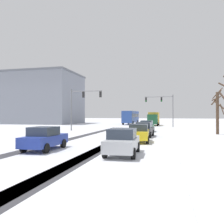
{
  "coord_description": "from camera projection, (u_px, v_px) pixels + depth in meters",
  "views": [
    {
      "loc": [
        6.62,
        -5.38,
        2.46
      ],
      "look_at": [
        0.0,
        22.24,
        2.8
      ],
      "focal_mm": 36.57,
      "sensor_mm": 36.0,
      "label": 1
    }
  ],
  "objects": [
    {
      "name": "bus_oncoming",
      "position": [
        131.0,
        117.0,
        58.98
      ],
      "size": [
        2.92,
        11.07,
        3.38
      ],
      "color": "#284793",
      "rests_on": "ground"
    },
    {
      "name": "wheel_track_right_lane",
      "position": [
        117.0,
        140.0,
        21.71
      ],
      "size": [
        1.19,
        34.94,
        0.01
      ],
      "primitive_type": "cube",
      "color": "#38383D",
      "rests_on": "ground"
    },
    {
      "name": "wheel_track_left_lane",
      "position": [
        116.0,
        140.0,
        21.75
      ],
      "size": [
        0.89,
        34.94,
        0.01
      ],
      "primitive_type": "cube",
      "color": "#38383D",
      "rests_on": "ground"
    },
    {
      "name": "box_truck_delivery",
      "position": [
        154.0,
        118.0,
        52.21
      ],
      "size": [
        2.47,
        7.46,
        3.02
      ],
      "color": "#194C2D",
      "rests_on": "ground"
    },
    {
      "name": "car_blue_fourth",
      "position": [
        44.0,
        138.0,
        15.89
      ],
      "size": [
        1.86,
        4.12,
        1.62
      ],
      "color": "#233899",
      "rests_on": "ground"
    },
    {
      "name": "car_black_second",
      "position": [
        144.0,
        129.0,
        25.62
      ],
      "size": [
        2.02,
        4.19,
        1.62
      ],
      "color": "black",
      "rests_on": "ground"
    },
    {
      "name": "traffic_signal_far_right",
      "position": [
        163.0,
        104.0,
        45.99
      ],
      "size": [
        5.72,
        0.43,
        6.5
      ],
      "color": "slate",
      "rests_on": "ground"
    },
    {
      "name": "wheel_track_center",
      "position": [
        70.0,
        139.0,
        22.85
      ],
      "size": [
        1.09,
        34.94,
        0.01
      ],
      "primitive_type": "cube",
      "color": "#38383D",
      "rests_on": "ground"
    },
    {
      "name": "office_building_far_left_block",
      "position": [
        33.0,
        99.0,
        65.33
      ],
      "size": [
        26.1,
        16.07,
        14.07
      ],
      "color": "gray",
      "rests_on": "ground"
    },
    {
      "name": "car_silver_fifth",
      "position": [
        122.0,
        142.0,
        13.95
      ],
      "size": [
        1.92,
        4.14,
        1.62
      ],
      "color": "#B7BABF",
      "rests_on": "ground"
    },
    {
      "name": "bare_tree_sidewalk_far",
      "position": [
        218.0,
        111.0,
        28.6
      ],
      "size": [
        1.67,
        1.74,
        5.92
      ],
      "color": "#4C3828",
      "rests_on": "ground"
    },
    {
      "name": "sidewalk_kerb_right",
      "position": [
        200.0,
        144.0,
        18.48
      ],
      "size": [
        4.0,
        34.94,
        0.12
      ],
      "primitive_type": "cube",
      "color": "white",
      "rests_on": "ground"
    },
    {
      "name": "car_dark_green_lead",
      "position": [
        147.0,
        126.0,
        33.01
      ],
      "size": [
        2.01,
        4.19,
        1.62
      ],
      "color": "#194C2D",
      "rests_on": "ground"
    },
    {
      "name": "car_yellow_cab_third",
      "position": [
        139.0,
        133.0,
        20.55
      ],
      "size": [
        2.0,
        4.19,
        1.62
      ],
      "color": "yellow",
      "rests_on": "ground"
    },
    {
      "name": "traffic_signal_near_left",
      "position": [
        82.0,
        101.0,
        35.25
      ],
      "size": [
        5.09,
        0.39,
        6.5
      ],
      "color": "slate",
      "rests_on": "ground"
    }
  ]
}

